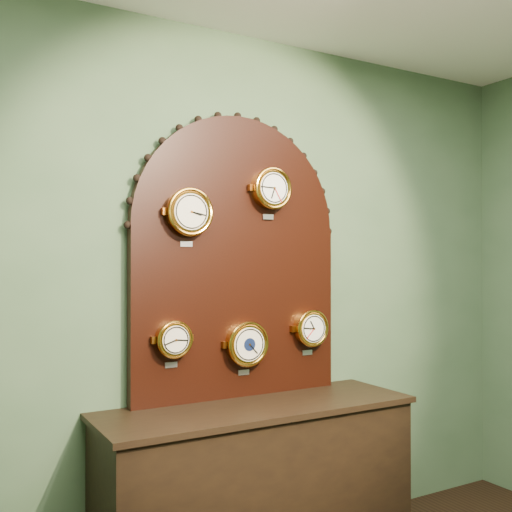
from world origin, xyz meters
TOP-DOWN VIEW (x-y plane):
  - wall_back at (0.00, 2.50)m, footprint 4.00×0.00m
  - shop_counter at (0.00, 2.23)m, footprint 1.60×0.50m
  - display_board at (0.00, 2.45)m, footprint 1.26×0.06m
  - roman_clock at (-0.31, 2.38)m, footprint 0.25×0.08m
  - arabic_clock at (0.17, 2.38)m, footprint 0.23×0.08m
  - hygrometer at (-0.39, 2.38)m, footprint 0.19×0.08m
  - barometer at (0.02, 2.38)m, footprint 0.24×0.08m
  - tide_clock at (0.43, 2.38)m, footprint 0.21×0.08m

SIDE VIEW (x-z plane):
  - shop_counter at x=0.00m, z-range 0.00..0.80m
  - barometer at x=0.02m, z-range 0.97..1.26m
  - hygrometer at x=-0.39m, z-range 1.05..1.29m
  - tide_clock at x=0.43m, z-range 1.05..1.31m
  - wall_back at x=0.00m, z-range -0.60..3.40m
  - display_board at x=0.00m, z-range 0.86..2.39m
  - roman_clock at x=-0.31m, z-range 1.65..1.95m
  - arabic_clock at x=0.17m, z-range 1.81..2.09m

